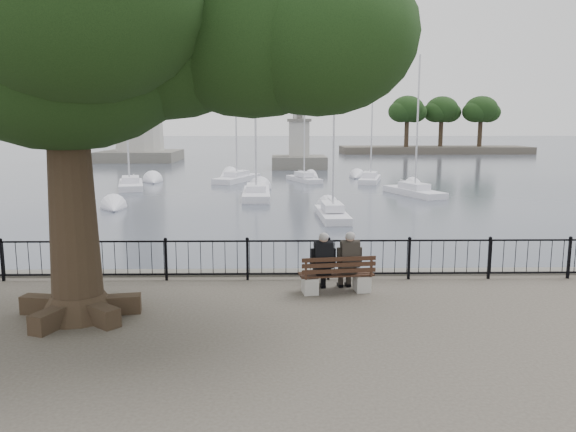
{
  "coord_description": "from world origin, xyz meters",
  "views": [
    {
      "loc": [
        -0.23,
        -10.96,
        3.84
      ],
      "look_at": [
        0.0,
        2.5,
        1.6
      ],
      "focal_mm": 35.0,
      "sensor_mm": 36.0,
      "label": 1
    }
  ],
  "objects_px": {
    "person_right": "(348,263)",
    "lighthouse": "(137,62)",
    "bench": "(337,279)",
    "tree": "(107,16)",
    "person_left": "(322,264)",
    "lion_monument": "(299,148)"
  },
  "relations": [
    {
      "from": "person_left",
      "to": "lion_monument",
      "type": "distance_m",
      "value": 48.49
    },
    {
      "from": "lighthouse",
      "to": "bench",
      "type": "bearing_deg",
      "value": -72.51
    },
    {
      "from": "tree",
      "to": "lighthouse",
      "type": "bearing_deg",
      "value": 103.24
    },
    {
      "from": "bench",
      "to": "person_right",
      "type": "bearing_deg",
      "value": 26.11
    },
    {
      "from": "person_right",
      "to": "lighthouse",
      "type": "relative_size",
      "value": 0.05
    },
    {
      "from": "person_left",
      "to": "person_right",
      "type": "height_order",
      "value": "same"
    },
    {
      "from": "bench",
      "to": "person_right",
      "type": "distance_m",
      "value": 0.46
    },
    {
      "from": "person_left",
      "to": "tree",
      "type": "distance_m",
      "value": 6.79
    },
    {
      "from": "tree",
      "to": "lighthouse",
      "type": "distance_m",
      "value": 63.88
    },
    {
      "from": "person_left",
      "to": "lighthouse",
      "type": "bearing_deg",
      "value": 107.22
    },
    {
      "from": "lighthouse",
      "to": "person_right",
      "type": "bearing_deg",
      "value": -72.24
    },
    {
      "from": "person_right",
      "to": "lighthouse",
      "type": "bearing_deg",
      "value": 107.76
    },
    {
      "from": "bench",
      "to": "lion_monument",
      "type": "bearing_deg",
      "value": 88.93
    },
    {
      "from": "person_left",
      "to": "lighthouse",
      "type": "relative_size",
      "value": 0.05
    },
    {
      "from": "bench",
      "to": "tree",
      "type": "bearing_deg",
      "value": -163.35
    },
    {
      "from": "lighthouse",
      "to": "lion_monument",
      "type": "xyz_separation_m",
      "value": [
        20.0,
        -12.06,
        -10.29
      ]
    },
    {
      "from": "tree",
      "to": "lighthouse",
      "type": "xyz_separation_m",
      "value": [
        -14.57,
        61.94,
        5.64
      ]
    },
    {
      "from": "bench",
      "to": "person_right",
      "type": "xyz_separation_m",
      "value": [
        0.28,
        0.14,
        0.34
      ]
    },
    {
      "from": "lion_monument",
      "to": "bench",
      "type": "bearing_deg",
      "value": -91.07
    },
    {
      "from": "lighthouse",
      "to": "person_left",
      "type": "bearing_deg",
      "value": -72.78
    },
    {
      "from": "person_left",
      "to": "tree",
      "type": "relative_size",
      "value": 0.13
    },
    {
      "from": "person_right",
      "to": "lighthouse",
      "type": "height_order",
      "value": "lighthouse"
    }
  ]
}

